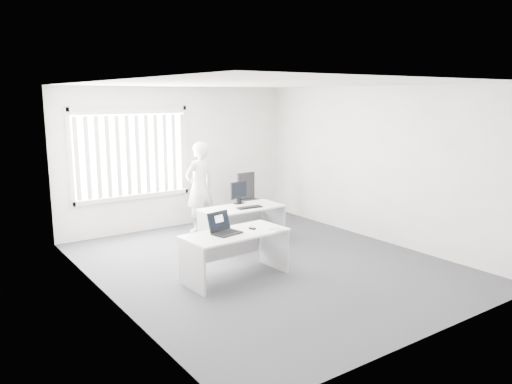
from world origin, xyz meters
TOP-DOWN VIEW (x-y plane):
  - ground at (0.00, 0.00)m, footprint 6.00×6.00m
  - wall_back at (0.00, 3.00)m, footprint 5.00×0.02m
  - wall_front at (0.00, -3.00)m, footprint 5.00×0.02m
  - wall_left at (-2.50, 0.00)m, footprint 0.02×6.00m
  - wall_right at (2.50, 0.00)m, footprint 0.02×6.00m
  - ceiling at (0.00, 0.00)m, footprint 5.00×6.00m
  - window at (-1.00, 2.96)m, footprint 2.32×0.06m
  - blinds at (-1.00, 2.90)m, footprint 2.20×0.10m
  - desk_near at (-0.74, -0.25)m, footprint 1.55×0.80m
  - desk_far at (0.29, 1.14)m, footprint 1.50×0.72m
  - office_chair at (1.25, 2.26)m, footprint 0.66×0.66m
  - person at (0.08, 2.30)m, footprint 0.71×0.54m
  - laptop at (-0.89, -0.26)m, footprint 0.45×0.42m
  - paper_sheet at (-0.45, -0.31)m, footprint 0.32×0.23m
  - mouse at (-0.45, -0.26)m, footprint 0.08×0.11m
  - booklet at (-0.16, -0.49)m, footprint 0.16×0.22m
  - keyboard at (0.36, 1.00)m, footprint 0.47×0.20m
  - monitor at (0.40, 1.41)m, footprint 0.43×0.22m

SIDE VIEW (x-z plane):
  - ground at x=0.00m, z-range 0.00..0.00m
  - office_chair at x=1.25m, z-range -0.20..0.85m
  - desk_far at x=0.29m, z-range 0.15..0.83m
  - desk_near at x=-0.74m, z-range 0.15..0.84m
  - keyboard at x=0.36m, z-range 0.68..0.70m
  - paper_sheet at x=-0.45m, z-range 0.69..0.69m
  - booklet at x=-0.16m, z-range 0.69..0.70m
  - mouse at x=-0.45m, z-range 0.69..0.73m
  - laptop at x=-0.89m, z-range 0.69..0.99m
  - monitor at x=0.40m, z-range 0.68..1.09m
  - person at x=0.08m, z-range 0.00..1.77m
  - wall_back at x=0.00m, z-range 0.00..2.80m
  - wall_front at x=0.00m, z-range 0.00..2.80m
  - wall_left at x=-2.50m, z-range 0.00..2.80m
  - wall_right at x=2.50m, z-range 0.00..2.80m
  - blinds at x=-1.00m, z-range 0.77..2.27m
  - window at x=-1.00m, z-range 0.67..2.43m
  - ceiling at x=0.00m, z-range 2.79..2.81m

